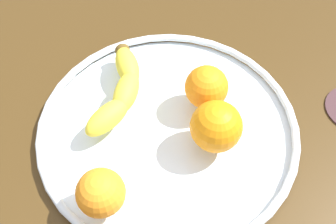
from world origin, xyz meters
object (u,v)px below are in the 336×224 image
Objects in this scene: banana at (121,89)px; orange_back_right at (101,193)px; orange_back_left at (206,87)px; fruit_bowl at (168,127)px; orange_front_right at (216,126)px.

orange_back_right is (-16.70, -6.16, 1.39)cm from banana.
orange_back_left is 1.04× the size of orange_back_right.
orange_back_left is (6.31, -3.47, 4.17)cm from fruit_bowl.
orange_back_left is 7.29cm from orange_front_right.
fruit_bowl is 6.20× the size of orange_back_right.
banana reaches higher than fruit_bowl.
fruit_bowl is at bearing 151.20° from orange_back_left.
banana is at bearing 110.19° from orange_back_left.
orange_front_right is (0.08, -7.24, 4.55)cm from fruit_bowl.
orange_back_left is (4.49, -12.20, 1.51)cm from banana.
fruit_bowl is 5.97× the size of orange_back_left.
orange_back_right reaches higher than banana.
orange_back_right is at bearing -170.79° from banana.
fruit_bowl is 2.09× the size of banana.
fruit_bowl is 5.34× the size of orange_front_right.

